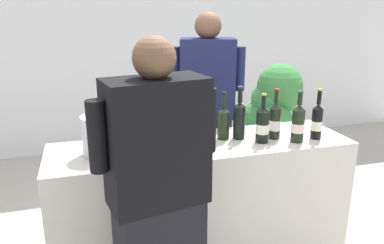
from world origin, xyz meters
name	(u,v)px	position (x,y,z in m)	size (l,w,h in m)	color
wall_back	(139,38)	(0.00, 2.60, 1.40)	(8.00, 0.10, 2.80)	white
counter	(202,208)	(0.00, 0.00, 0.46)	(1.94, 0.55, 0.93)	beige
wine_bottle_0	(177,128)	(-0.16, 0.03, 1.04)	(0.08, 0.08, 0.33)	black
wine_bottle_1	(142,130)	(-0.38, 0.02, 1.04)	(0.07, 0.07, 0.32)	black
wine_bottle_2	(223,122)	(0.16, 0.05, 1.04)	(0.08, 0.08, 0.32)	black
wine_bottle_3	(317,121)	(0.75, -0.11, 1.04)	(0.07, 0.07, 0.34)	black
wine_bottle_4	(298,123)	(0.60, -0.14, 1.05)	(0.08, 0.08, 0.34)	black
wine_bottle_5	(169,131)	(-0.23, -0.04, 1.05)	(0.07, 0.07, 0.34)	black
wine_bottle_6	(275,121)	(0.49, -0.03, 1.05)	(0.08, 0.08, 0.34)	black
wine_bottle_7	(140,137)	(-0.42, -0.12, 1.05)	(0.07, 0.07, 0.35)	black
wine_bottle_8	(262,125)	(0.38, -0.08, 1.04)	(0.08, 0.08, 0.32)	black
wine_bottle_9	(168,137)	(-0.26, -0.14, 1.04)	(0.08, 0.08, 0.31)	black
wine_bottle_10	(239,119)	(0.26, 0.03, 1.06)	(0.08, 0.08, 0.35)	black
wine_bottle_11	(178,121)	(-0.12, 0.16, 1.04)	(0.08, 0.08, 0.33)	black
wine_glass	(208,124)	(0.03, 0.00, 1.06)	(0.07, 0.07, 0.20)	silver
ice_bucket	(100,135)	(-0.63, -0.01, 1.05)	(0.22, 0.22, 0.24)	silver
person_server	(207,125)	(0.23, 0.60, 0.85)	(0.56, 0.35, 1.73)	black
person_guest	(159,214)	(-0.40, -0.56, 0.80)	(0.61, 0.32, 1.65)	black
potted_shrub	(272,108)	(1.05, 1.06, 0.81)	(0.57, 0.57, 1.26)	brown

